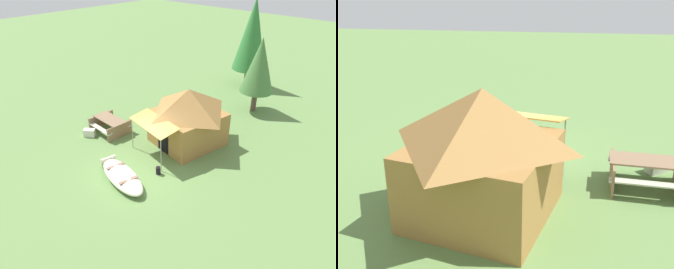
{
  "view_description": "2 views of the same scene",
  "coord_description": "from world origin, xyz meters",
  "views": [
    {
      "loc": [
        8.23,
        -7.2,
        8.16
      ],
      "look_at": [
        0.23,
        1.4,
        1.22
      ],
      "focal_mm": 33.23,
      "sensor_mm": 36.0,
      "label": 1
    },
    {
      "loc": [
        -1.96,
        10.33,
        4.55
      ],
      "look_at": [
        0.05,
        0.44,
        0.92
      ],
      "focal_mm": 41.87,
      "sensor_mm": 36.0,
      "label": 2
    }
  ],
  "objects": [
    {
      "name": "ground_plane",
      "position": [
        0.0,
        0.0,
        0.0
      ],
      "size": [
        80.0,
        80.0,
        0.0
      ],
      "primitive_type": "plane",
      "color": "#628747"
    },
    {
      "name": "beached_rowboat",
      "position": [
        -0.02,
        -1.1,
        0.23
      ],
      "size": [
        3.02,
        1.66,
        0.45
      ],
      "color": "beige",
      "rests_on": "ground_plane"
    },
    {
      "name": "canvas_cabin_tent",
      "position": [
        0.01,
        3.02,
        1.45
      ],
      "size": [
        3.49,
        4.47,
        2.8
      ],
      "color": "#A0713A",
      "rests_on": "ground_plane"
    },
    {
      "name": "picnic_table",
      "position": [
        -3.6,
        1.11,
        0.48
      ],
      "size": [
        1.86,
        1.59,
        0.76
      ],
      "color": "#876A4E",
      "rests_on": "ground_plane"
    },
    {
      "name": "cooler_box",
      "position": [
        -4.03,
        0.09,
        0.19
      ],
      "size": [
        0.65,
        0.6,
        0.38
      ],
      "primitive_type": "cube",
      "rotation": [
        0.0,
        0.0,
        0.63
      ],
      "color": "beige",
      "rests_on": "ground_plane"
    },
    {
      "name": "fuel_can",
      "position": [
        0.75,
        0.23,
        0.17
      ],
      "size": [
        0.27,
        0.27,
        0.34
      ],
      "primitive_type": "cylinder",
      "rotation": [
        0.0,
        0.0,
        2.7
      ],
      "color": "black",
      "rests_on": "ground_plane"
    },
    {
      "name": "pine_tree_back_left",
      "position": [
        0.55,
        8.46,
        2.72
      ],
      "size": [
        1.88,
        1.88,
        4.27
      ],
      "color": "brown",
      "rests_on": "ground_plane"
    },
    {
      "name": "pine_tree_back_right",
      "position": [
        -1.86,
        11.69,
        3.49
      ],
      "size": [
        2.2,
        2.2,
        5.81
      ],
      "color": "brown",
      "rests_on": "ground_plane"
    }
  ]
}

